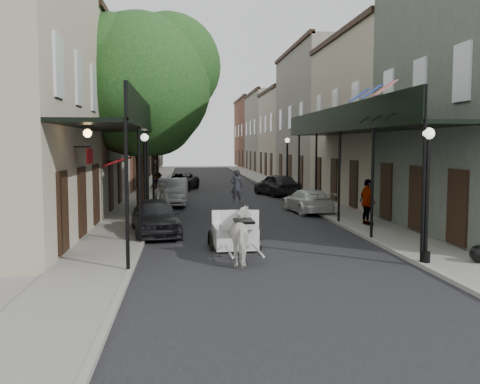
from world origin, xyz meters
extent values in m
plane|color=gray|center=(0.00, 0.00, 0.00)|extent=(140.00, 140.00, 0.00)
cube|color=black|center=(0.00, 20.00, 0.01)|extent=(8.00, 90.00, 0.01)
cube|color=gray|center=(-5.00, 20.00, 0.06)|extent=(2.20, 90.00, 0.12)
cube|color=gray|center=(5.00, 20.00, 0.06)|extent=(2.20, 90.00, 0.12)
cube|color=tan|center=(-8.60, 30.00, 5.25)|extent=(5.00, 80.00, 10.50)
cube|color=gray|center=(8.60, 30.00, 5.25)|extent=(5.00, 80.00, 10.50)
cube|color=black|center=(-5.00, 7.00, 4.00)|extent=(2.20, 18.00, 0.12)
cube|color=black|center=(-3.95, 7.00, 4.50)|extent=(0.06, 18.00, 1.00)
cylinder|color=black|center=(-4.00, -2.00, 2.12)|extent=(0.10, 0.10, 4.00)
cylinder|color=black|center=(-4.00, 6.00, 2.12)|extent=(0.10, 0.10, 4.00)
cylinder|color=black|center=(-4.00, 14.00, 2.12)|extent=(0.10, 0.10, 4.00)
cube|color=black|center=(5.00, 7.00, 4.00)|extent=(2.20, 18.00, 0.12)
cube|color=black|center=(3.95, 7.00, 4.50)|extent=(0.06, 18.00, 1.00)
cylinder|color=black|center=(4.00, -2.00, 2.12)|extent=(0.10, 0.10, 4.00)
cylinder|color=black|center=(4.00, 6.00, 2.12)|extent=(0.10, 0.10, 4.00)
cylinder|color=black|center=(4.00, 14.00, 2.12)|extent=(0.10, 0.10, 4.00)
cylinder|color=#382619|center=(-4.60, 10.00, 2.92)|extent=(0.44, 0.44, 5.60)
sphere|color=#14411B|center=(-4.60, 10.00, 6.20)|extent=(6.80, 6.80, 6.80)
sphere|color=#14411B|center=(-3.24, 10.60, 7.20)|extent=(5.10, 5.10, 5.10)
cylinder|color=#382619|center=(-4.60, 24.00, 2.64)|extent=(0.44, 0.44, 5.04)
sphere|color=#14411B|center=(-4.60, 24.00, 5.58)|extent=(6.00, 6.00, 6.00)
sphere|color=#14411B|center=(-3.40, 24.60, 6.48)|extent=(4.50, 4.50, 4.50)
cylinder|color=black|center=(4.10, -2.00, 0.27)|extent=(0.28, 0.28, 0.30)
cylinder|color=black|center=(4.10, -2.00, 1.82)|extent=(0.12, 0.12, 3.40)
sphere|color=white|center=(4.10, -2.00, 3.67)|extent=(0.32, 0.32, 0.32)
cylinder|color=black|center=(-4.10, 6.00, 0.27)|extent=(0.28, 0.28, 0.30)
cylinder|color=black|center=(-4.10, 6.00, 1.82)|extent=(0.12, 0.12, 3.40)
sphere|color=white|center=(-4.10, 6.00, 3.67)|extent=(0.32, 0.32, 0.32)
cylinder|color=black|center=(4.10, 18.00, 0.27)|extent=(0.28, 0.28, 0.30)
cylinder|color=black|center=(4.10, 18.00, 1.82)|extent=(0.12, 0.12, 3.40)
sphere|color=white|center=(4.10, 18.00, 3.67)|extent=(0.32, 0.32, 0.32)
imported|color=silver|center=(-0.83, -1.00, 0.78)|extent=(0.92, 1.89, 1.57)
torus|color=black|center=(-1.71, 1.73, 0.59)|extent=(0.13, 1.23, 1.23)
torus|color=black|center=(-0.15, 1.79, 0.59)|extent=(0.13, 1.23, 1.23)
torus|color=black|center=(-1.47, 0.40, 0.30)|extent=(0.09, 0.64, 0.64)
torus|color=black|center=(-0.29, 0.45, 0.30)|extent=(0.09, 0.64, 0.64)
cube|color=silver|center=(-0.93, 1.57, 1.00)|extent=(1.40, 1.76, 0.67)
cube|color=silver|center=(-0.89, 0.57, 1.47)|extent=(1.16, 0.57, 0.11)
cube|color=silver|center=(-0.88, 0.33, 1.76)|extent=(1.14, 0.14, 0.48)
imported|color=black|center=(-0.89, 0.57, 2.07)|extent=(0.40, 0.27, 1.07)
imported|color=#A5A59C|center=(-3.50, 8.98, 0.79)|extent=(0.80, 0.64, 1.59)
imported|color=gray|center=(-4.20, 18.95, 0.86)|extent=(1.02, 0.69, 1.47)
imported|color=gray|center=(4.89, 4.96, 1.05)|extent=(0.65, 1.16, 1.87)
imported|color=black|center=(-3.60, 4.00, 0.70)|extent=(2.22, 4.29, 1.40)
imported|color=#A4A4A9|center=(-3.18, 14.00, 0.75)|extent=(1.75, 4.60, 1.50)
imported|color=black|center=(-2.90, 24.00, 0.66)|extent=(3.30, 5.14, 1.32)
imported|color=silver|center=(3.56, 9.99, 0.59)|extent=(2.15, 4.25, 1.18)
imported|color=black|center=(3.60, 19.00, 0.75)|extent=(2.91, 4.73, 1.50)
ellipsoid|color=black|center=(5.60, -2.20, 0.37)|extent=(0.58, 0.58, 0.49)
camera|label=1|loc=(-2.52, -15.96, 3.35)|focal=40.00mm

